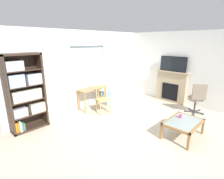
{
  "coord_description": "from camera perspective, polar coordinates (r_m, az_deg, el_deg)",
  "views": [
    {
      "loc": [
        -3.51,
        -2.43,
        2.26
      ],
      "look_at": [
        -0.15,
        0.81,
        0.93
      ],
      "focal_mm": 27.5,
      "sensor_mm": 36.0,
      "label": 1
    }
  ],
  "objects": [
    {
      "name": "sippy_cup",
      "position": [
        4.67,
        21.79,
        -8.21
      ],
      "size": [
        0.07,
        0.07,
        0.09
      ],
      "primitive_type": "cylinder",
      "color": "#DB3D84",
      "rests_on": "coffee_table"
    },
    {
      "name": "bookshelf",
      "position": [
        4.87,
        -27.02,
        -0.82
      ],
      "size": [
        0.9,
        0.38,
        1.98
      ],
      "color": "#38281E",
      "rests_on": "ground"
    },
    {
      "name": "ground",
      "position": [
        4.84,
        8.42,
        -12.33
      ],
      "size": [
        6.32,
        5.57,
        0.02
      ],
      "primitive_type": "cube",
      "color": "beige"
    },
    {
      "name": "office_chair",
      "position": [
        6.04,
        26.43,
        -2.28
      ],
      "size": [
        0.62,
        0.57,
        1.0
      ],
      "color": "#7A6B5B",
      "rests_on": "ground"
    },
    {
      "name": "wooden_chair",
      "position": [
        5.55,
        -3.05,
        -3.07
      ],
      "size": [
        0.53,
        0.52,
        0.9
      ],
      "color": "tan",
      "rests_on": "ground"
    },
    {
      "name": "fireplace",
      "position": [
        6.88,
        19.07,
        0.91
      ],
      "size": [
        0.26,
        1.23,
        1.18
      ],
      "color": "tan",
      "rests_on": "ground"
    },
    {
      "name": "coffee_table",
      "position": [
        4.55,
        22.62,
        -10.33
      ],
      "size": [
        0.99,
        0.69,
        0.4
      ],
      "color": "#8C9E99",
      "rests_on": "ground"
    },
    {
      "name": "plastic_drawer_unit",
      "position": [
        6.48,
        -1.8,
        -2.36
      ],
      "size": [
        0.35,
        0.4,
        0.47
      ],
      "primitive_type": "cube",
      "color": "#72ADDB",
      "rests_on": "ground"
    },
    {
      "name": "desk_under_window",
      "position": [
        5.87,
        -6.58,
        -0.72
      ],
      "size": [
        1.0,
        0.43,
        0.72
      ],
      "color": "#A37547",
      "rests_on": "ground"
    },
    {
      "name": "wall_back_with_window",
      "position": [
        5.95,
        -9.4,
        6.12
      ],
      "size": [
        5.32,
        0.15,
        2.6
      ],
      "color": "silver",
      "rests_on": "ground"
    },
    {
      "name": "tv",
      "position": [
        6.7,
        19.67,
        8.0
      ],
      "size": [
        0.06,
        0.98,
        0.55
      ],
      "color": "black",
      "rests_on": "fireplace"
    },
    {
      "name": "wall_right",
      "position": [
        6.76,
        22.6,
        6.46
      ],
      "size": [
        0.12,
        4.77,
        2.6
      ],
      "primitive_type": "cube",
      "color": "silver",
      "rests_on": "ground"
    }
  ]
}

